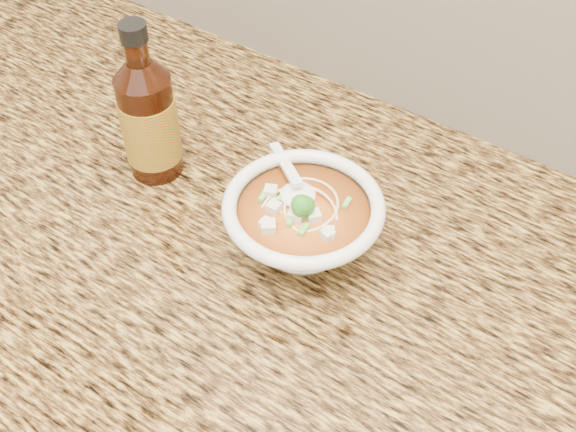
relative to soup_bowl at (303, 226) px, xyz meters
The scene contains 3 objects.
counter_slab 0.13m from the soup_bowl, ahead, with size 4.00×0.68×0.04m, color #AA893E.
soup_bowl is the anchor object (origin of this frame).
hot_sauce_bottle 0.23m from the soup_bowl, behind, with size 0.08×0.08×0.21m.
Camera 1 is at (0.17, 1.24, 1.52)m, focal length 45.00 mm.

